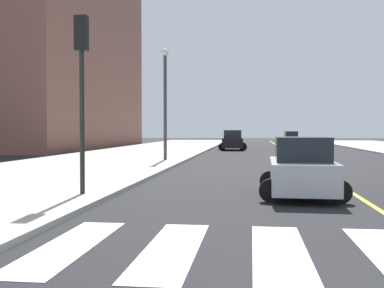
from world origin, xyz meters
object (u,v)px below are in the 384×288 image
(car_green_fourth, at_px, (291,139))
(traffic_light_far_corner, at_px, (82,70))
(street_lamp, at_px, (165,94))
(car_silver_second, at_px, (302,169))
(car_black_third, at_px, (233,141))

(car_green_fourth, distance_m, traffic_light_far_corner, 48.95)
(car_green_fourth, xyz_separation_m, street_lamp, (-10.24, -32.15, 3.38))
(car_silver_second, relative_size, car_green_fourth, 0.99)
(street_lamp, bearing_deg, car_silver_second, -65.04)
(car_black_third, bearing_deg, car_silver_second, -85.59)
(car_green_fourth, height_order, street_lamp, street_lamp)
(car_silver_second, distance_m, traffic_light_far_corner, 7.08)
(car_black_third, bearing_deg, street_lamp, -102.43)
(car_silver_second, distance_m, car_black_third, 32.54)
(car_silver_second, bearing_deg, traffic_light_far_corner, -168.08)
(car_silver_second, bearing_deg, street_lamp, 116.43)
(street_lamp, bearing_deg, car_green_fourth, 72.34)
(car_silver_second, xyz_separation_m, traffic_light_far_corner, (-6.35, -1.17, 2.90))
(car_silver_second, distance_m, car_green_fourth, 46.82)
(car_silver_second, height_order, street_lamp, street_lamp)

